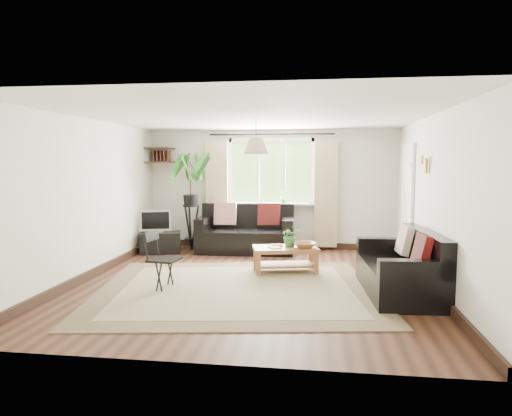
# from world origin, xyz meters

# --- Properties ---
(floor) EXTENTS (5.50, 5.50, 0.00)m
(floor) POSITION_xyz_m (0.00, 0.00, 0.00)
(floor) COLOR black
(floor) RESTS_ON ground
(ceiling) EXTENTS (5.50, 5.50, 0.00)m
(ceiling) POSITION_xyz_m (0.00, 0.00, 2.40)
(ceiling) COLOR white
(ceiling) RESTS_ON floor
(wall_back) EXTENTS (5.00, 0.02, 2.40)m
(wall_back) POSITION_xyz_m (0.00, 2.75, 1.20)
(wall_back) COLOR beige
(wall_back) RESTS_ON floor
(wall_front) EXTENTS (5.00, 0.02, 2.40)m
(wall_front) POSITION_xyz_m (0.00, -2.75, 1.20)
(wall_front) COLOR beige
(wall_front) RESTS_ON floor
(wall_left) EXTENTS (0.02, 5.50, 2.40)m
(wall_left) POSITION_xyz_m (-2.50, 0.00, 1.20)
(wall_left) COLOR beige
(wall_left) RESTS_ON floor
(wall_right) EXTENTS (0.02, 5.50, 2.40)m
(wall_right) POSITION_xyz_m (2.50, 0.00, 1.20)
(wall_right) COLOR beige
(wall_right) RESTS_ON floor
(rug) EXTENTS (4.20, 3.74, 0.02)m
(rug) POSITION_xyz_m (-0.16, -0.42, 0.01)
(rug) COLOR #C2B996
(rug) RESTS_ON floor
(window) EXTENTS (2.50, 0.16, 2.16)m
(window) POSITION_xyz_m (0.00, 2.71, 1.55)
(window) COLOR white
(window) RESTS_ON wall_back
(door) EXTENTS (0.06, 0.96, 2.06)m
(door) POSITION_xyz_m (2.47, 1.70, 1.00)
(door) COLOR silver
(door) RESTS_ON wall_right
(corner_shelf) EXTENTS (0.50, 0.50, 0.34)m
(corner_shelf) POSITION_xyz_m (-2.25, 2.50, 1.89)
(corner_shelf) COLOR black
(corner_shelf) RESTS_ON wall_back
(pendant_lamp) EXTENTS (0.36, 0.36, 0.54)m
(pendant_lamp) POSITION_xyz_m (0.00, 0.40, 2.05)
(pendant_lamp) COLOR beige
(pendant_lamp) RESTS_ON ceiling
(wall_sconce) EXTENTS (0.12, 0.12, 0.28)m
(wall_sconce) POSITION_xyz_m (2.43, 0.30, 1.74)
(wall_sconce) COLOR beige
(wall_sconce) RESTS_ON wall_right
(sofa_back) EXTENTS (1.88, 0.98, 0.87)m
(sofa_back) POSITION_xyz_m (-0.45, 2.23, 0.44)
(sofa_back) COLOR black
(sofa_back) RESTS_ON floor
(sofa_right) EXTENTS (1.77, 0.98, 0.81)m
(sofa_right) POSITION_xyz_m (2.01, -0.34, 0.40)
(sofa_right) COLOR black
(sofa_right) RESTS_ON floor
(coffee_table) EXTENTS (1.10, 0.75, 0.41)m
(coffee_table) POSITION_xyz_m (0.43, 0.64, 0.20)
(coffee_table) COLOR brown
(coffee_table) RESTS_ON floor
(table_plant) EXTENTS (0.39, 0.37, 0.34)m
(table_plant) POSITION_xyz_m (0.51, 0.71, 0.58)
(table_plant) COLOR #2E6E2C
(table_plant) RESTS_ON coffee_table
(bowl) EXTENTS (0.43, 0.43, 0.09)m
(bowl) POSITION_xyz_m (0.74, 0.62, 0.45)
(bowl) COLOR brown
(bowl) RESTS_ON coffee_table
(book_a) EXTENTS (0.25, 0.27, 0.02)m
(book_a) POSITION_xyz_m (0.21, 0.50, 0.42)
(book_a) COLOR white
(book_a) RESTS_ON coffee_table
(book_b) EXTENTS (0.21, 0.25, 0.02)m
(book_b) POSITION_xyz_m (0.22, 0.71, 0.42)
(book_b) COLOR brown
(book_b) RESTS_ON coffee_table
(tv_stand) EXTENTS (0.84, 0.62, 0.41)m
(tv_stand) POSITION_xyz_m (-2.06, 1.89, 0.20)
(tv_stand) COLOR black
(tv_stand) RESTS_ON floor
(tv) EXTENTS (0.61, 0.34, 0.45)m
(tv) POSITION_xyz_m (-2.15, 1.89, 0.63)
(tv) COLOR #A5A5AA
(tv) RESTS_ON tv_stand
(palm_stand) EXTENTS (0.97, 0.97, 1.94)m
(palm_stand) POSITION_xyz_m (-1.57, 2.31, 0.97)
(palm_stand) COLOR black
(palm_stand) RESTS_ON floor
(folding_chair) EXTENTS (0.47, 0.47, 0.80)m
(folding_chair) POSITION_xyz_m (-1.14, -0.54, 0.40)
(folding_chair) COLOR black
(folding_chair) RESTS_ON floor
(sill_plant) EXTENTS (0.14, 0.10, 0.27)m
(sill_plant) POSITION_xyz_m (0.25, 2.63, 1.06)
(sill_plant) COLOR #2D6023
(sill_plant) RESTS_ON window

